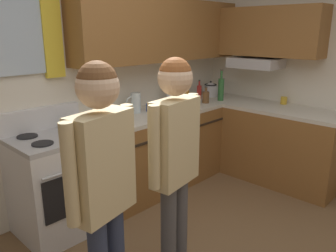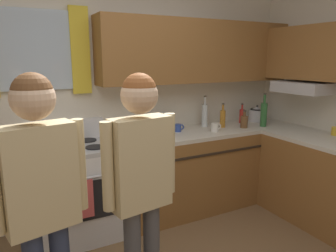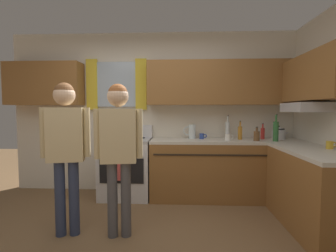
{
  "view_description": "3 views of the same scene",
  "coord_description": "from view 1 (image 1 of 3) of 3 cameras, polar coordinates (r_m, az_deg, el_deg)",
  "views": [
    {
      "loc": [
        -1.68,
        -1.06,
        1.78
      ],
      "look_at": [
        0.16,
        0.7,
        1.04
      ],
      "focal_mm": 36.03,
      "sensor_mm": 36.0,
      "label": 1
    },
    {
      "loc": [
        -0.86,
        -1.35,
        1.7
      ],
      "look_at": [
        0.18,
        0.63,
        1.21
      ],
      "focal_mm": 33.82,
      "sensor_mm": 36.0,
      "label": 2
    },
    {
      "loc": [
        0.47,
        -2.2,
        1.35
      ],
      "look_at": [
        0.34,
        0.63,
        1.16
      ],
      "focal_mm": 26.35,
      "sensor_mm": 36.0,
      "label": 3
    }
  ],
  "objects": [
    {
      "name": "adult_in_plaid",
      "position": [
        2.19,
        1.16,
        -4.21
      ],
      "size": [
        0.5,
        0.22,
        1.62
      ],
      "color": "#4C4C51",
      "rests_on": "ground"
    },
    {
      "name": "bottle_squat_brown",
      "position": [
        4.19,
        6.39,
        4.93
      ],
      "size": [
        0.08,
        0.08,
        0.21
      ],
      "color": "brown",
      "rests_on": "kitchen_counter_run"
    },
    {
      "name": "mug_ceramic_white",
      "position": [
        3.88,
        2.66,
        3.7
      ],
      "size": [
        0.13,
        0.08,
        0.09
      ],
      "color": "white",
      "rests_on": "kitchen_counter_run"
    },
    {
      "name": "mug_cobalt_blue",
      "position": [
        3.76,
        -3.12,
        3.18
      ],
      "size": [
        0.11,
        0.07,
        0.08
      ],
      "color": "#2D479E",
      "rests_on": "kitchen_counter_run"
    },
    {
      "name": "adult_left",
      "position": [
        1.84,
        -10.99,
        -8.23
      ],
      "size": [
        0.5,
        0.23,
        1.63
      ],
      "color": "#2D3856",
      "rests_on": "ground"
    },
    {
      "name": "bottle_sauce_red",
      "position": [
        4.45,
        5.29,
        5.83
      ],
      "size": [
        0.06,
        0.06,
        0.25
      ],
      "color": "red",
      "rests_on": "kitchen_counter_run"
    },
    {
      "name": "kitchen_counter_run",
      "position": [
        4.09,
        7.82,
        -3.03
      ],
      "size": [
        2.26,
        1.93,
        0.9
      ],
      "color": "brown",
      "rests_on": "ground"
    },
    {
      "name": "bottle_wine_green",
      "position": [
        4.35,
        8.95,
        6.25
      ],
      "size": [
        0.08,
        0.08,
        0.39
      ],
      "color": "#2D6633",
      "rests_on": "kitchen_counter_run"
    },
    {
      "name": "stove_oven",
      "position": [
        3.2,
        -17.78,
        -8.91
      ],
      "size": [
        0.75,
        0.67,
        1.1
      ],
      "color": "silver",
      "rests_on": "ground"
    },
    {
      "name": "mug_mustard_yellow",
      "position": [
        4.35,
        19.02,
        4.12
      ],
      "size": [
        0.12,
        0.08,
        0.09
      ],
      "color": "gold",
      "rests_on": "kitchen_counter_run"
    },
    {
      "name": "water_pitcher",
      "position": [
        3.68,
        -5.56,
        3.95
      ],
      "size": [
        0.19,
        0.11,
        0.22
      ],
      "color": "silver",
      "rests_on": "kitchen_counter_run"
    },
    {
      "name": "bottle_oil_amber",
      "position": [
        4.11,
        3.12,
        5.24
      ],
      "size": [
        0.06,
        0.06,
        0.29
      ],
      "color": "#B27223",
      "rests_on": "kitchen_counter_run"
    },
    {
      "name": "stovetop_kettle",
      "position": [
        4.65,
        7.22,
        6.22
      ],
      "size": [
        0.27,
        0.2,
        0.21
      ],
      "color": "silver",
      "rests_on": "kitchen_counter_run"
    },
    {
      "name": "back_wall_unit",
      "position": [
        3.38,
        -15.32,
        10.52
      ],
      "size": [
        4.6,
        0.42,
        2.6
      ],
      "color": "silver",
      "rests_on": "ground"
    },
    {
      "name": "bottle_tall_clear",
      "position": [
        4.08,
        0.17,
        5.64
      ],
      "size": [
        0.07,
        0.07,
        0.37
      ],
      "color": "silver",
      "rests_on": "kitchen_counter_run"
    }
  ]
}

